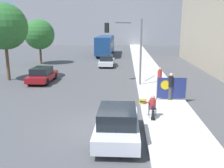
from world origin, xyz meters
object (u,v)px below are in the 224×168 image
Objects in this scene: traffic_light_pole at (127,40)px; car_on_road_nearest at (42,75)px; jogger_on_sidewalk at (171,86)px; parked_car_curbside at (117,124)px; seated_protester at (152,105)px; city_bus_on_road at (105,44)px; car_on_road_midblock at (107,61)px; street_tree_near_curb at (4,27)px; pedestrian_behind at (160,78)px; street_tree_midblock at (39,34)px; protest_banner at (171,88)px.

car_on_road_nearest is at bearing 175.96° from traffic_light_pole.
jogger_on_sidewalk is 0.43× the size of car_on_road_nearest.
car_on_road_nearest is at bearing 122.39° from parked_car_curbside.
city_bus_on_road is (-5.05, 30.63, 1.06)m from seated_protester.
parked_car_curbside is 20.85m from car_on_road_midblock.
street_tree_near_curb is (-12.40, 9.51, 4.10)m from seated_protester.
pedestrian_behind is at bearing 65.42° from seated_protester.
pedestrian_behind is (1.15, 6.08, 0.23)m from seated_protester.
city_bus_on_road is (3.90, 21.87, 1.18)m from car_on_road_nearest.
street_tree_near_curb is at bearing 131.41° from parked_car_curbside.
street_tree_near_curb reaches higher than street_tree_midblock.
street_tree_midblock reaches higher than jogger_on_sidewalk.
pedestrian_behind reaches higher than seated_protester.
street_tree_midblock reaches higher than city_bus_on_road.
city_bus_on_road is at bearing -85.07° from jogger_on_sidewalk.
traffic_light_pole reaches higher than parked_car_curbside.
street_tree_midblock is (-14.35, 16.40, 2.79)m from jogger_on_sidewalk.
car_on_road_midblock is (-2.06, 20.75, -0.05)m from parked_car_curbside.
parked_car_curbside reaches higher than car_on_road_nearest.
city_bus_on_road is at bearing -13.07° from pedestrian_behind.
jogger_on_sidewalk is 6.27m from traffic_light_pole.
car_on_road_midblock is at bearing 110.10° from protest_banner.
car_on_road_nearest is (-7.59, 0.54, -3.14)m from traffic_light_pole.
car_on_road_midblock is 9.64m from street_tree_midblock.
car_on_road_nearest is at bearing 47.85° from pedestrian_behind.
car_on_road_midblock is at bearing -78.71° from jogger_on_sidewalk.
seated_protester is 0.17× the size of street_tree_near_curb.
street_tree_near_curb reaches higher than pedestrian_behind.
seated_protester is 16.15m from street_tree_near_curb.
seated_protester is 0.29× the size of parked_car_curbside.
city_bus_on_road is (-1.20, 12.40, 1.18)m from car_on_road_midblock.
city_bus_on_road reaches higher than jogger_on_sidewalk.
traffic_light_pole reaches higher than protest_banner.
seated_protester is 3.73m from jogger_on_sidewalk.
car_on_road_midblock is (-2.49, 10.00, -3.13)m from traffic_light_pole.
street_tree_midblock is at bearing 109.10° from seated_protester.
car_on_road_nearest is (-8.95, 8.77, -0.13)m from seated_protester.
city_bus_on_road is at bearing 70.82° from street_tree_near_curb.
pedestrian_behind is at bearing 99.09° from protest_banner.
city_bus_on_road is 1.68× the size of street_tree_near_curb.
city_bus_on_road is 2.02× the size of street_tree_midblock.
seated_protester is at bearing -37.49° from street_tree_near_curb.
traffic_light_pole is 11.16m from street_tree_near_curb.
car_on_road_nearest is 0.72× the size of street_tree_midblock.
street_tree_near_curb reaches higher than traffic_light_pole.
seated_protester is at bearing -80.58° from traffic_light_pole.
protest_banner is at bearing -69.90° from car_on_road_midblock.
traffic_light_pole is at bearing -4.04° from car_on_road_nearest.
seated_protester reaches higher than car_on_road_nearest.
street_tree_near_curb is at bearing 156.24° from protest_banner.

